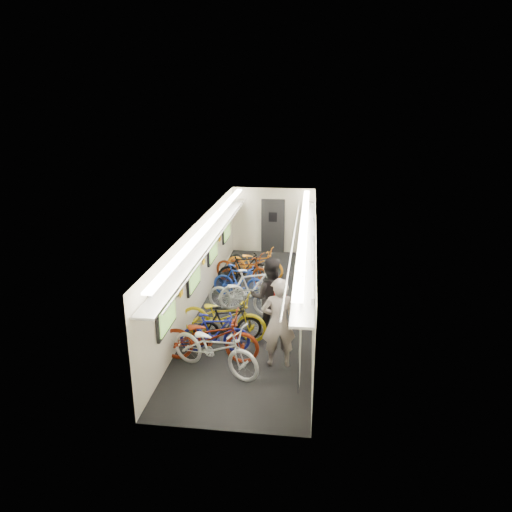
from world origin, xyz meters
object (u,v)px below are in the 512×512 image
(bicycle_0, at_px, (215,348))
(passenger_mid, at_px, (270,297))
(backpack, at_px, (280,298))
(passenger_near, at_px, (279,323))
(bicycle_1, at_px, (215,333))

(bicycle_0, xyz_separation_m, passenger_mid, (0.95, 1.73, 0.42))
(backpack, bearing_deg, bicycle_0, -142.75)
(passenger_near, xyz_separation_m, passenger_mid, (-0.31, 1.32, -0.01))
(bicycle_0, height_order, backpack, backpack)
(bicycle_0, relative_size, passenger_near, 1.06)
(bicycle_1, xyz_separation_m, passenger_near, (1.41, -0.33, 0.51))
(bicycle_1, distance_m, passenger_mid, 1.56)
(bicycle_1, distance_m, backpack, 1.63)
(bicycle_0, bearing_deg, passenger_mid, -5.98)
(passenger_near, height_order, passenger_mid, passenger_near)
(passenger_near, bearing_deg, bicycle_1, -23.31)
(passenger_mid, bearing_deg, bicycle_0, 56.96)
(bicycle_0, bearing_deg, passenger_near, -48.99)
(bicycle_0, xyz_separation_m, passenger_near, (1.26, 0.42, 0.43))
(passenger_mid, bearing_deg, backpack, 106.62)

